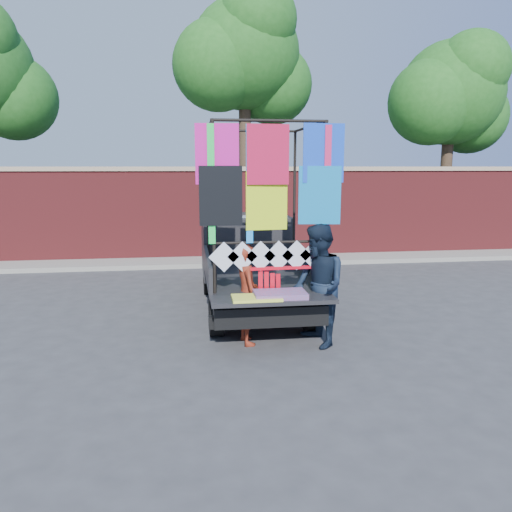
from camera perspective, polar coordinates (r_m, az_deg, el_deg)
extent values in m
plane|color=#38383A|center=(7.57, -1.66, -9.98)|extent=(90.00, 90.00, 0.00)
cube|color=maroon|center=(14.15, -4.73, 4.64)|extent=(30.00, 0.35, 2.50)
cube|color=tan|center=(14.09, -4.80, 9.91)|extent=(30.00, 0.45, 0.12)
cube|color=gray|center=(13.63, -4.49, -0.63)|extent=(30.00, 1.20, 0.12)
sphere|color=#1E5C1A|center=(16.52, -25.86, 15.95)|extent=(2.40, 2.40, 2.40)
cylinder|color=#38281C|center=(15.37, -1.27, 10.63)|extent=(0.36, 0.36, 5.46)
sphere|color=#1E5C1A|center=(15.70, -1.31, 22.09)|extent=(3.20, 3.20, 3.20)
sphere|color=#1E5C1A|center=(16.08, 1.90, 18.98)|extent=(2.40, 2.40, 2.40)
sphere|color=#1E5C1A|center=(15.27, -4.37, 20.92)|extent=(2.60, 2.60, 2.60)
sphere|color=#1E5C1A|center=(15.34, 0.18, 25.38)|extent=(2.20, 2.20, 2.20)
cylinder|color=#38281C|center=(17.35, 20.84, 8.43)|extent=(0.36, 0.36, 4.55)
sphere|color=#1E5C1A|center=(17.50, 21.40, 16.95)|extent=(3.20, 3.20, 3.20)
sphere|color=#1E5C1A|center=(18.21, 23.19, 14.48)|extent=(2.40, 2.40, 2.40)
sphere|color=#1E5C1A|center=(16.83, 19.36, 16.26)|extent=(2.60, 2.60, 2.60)
sphere|color=#1E5C1A|center=(17.22, 23.49, 19.13)|extent=(2.20, 2.20, 2.20)
cylinder|color=black|center=(10.38, -5.41, -2.60)|extent=(0.21, 0.64, 0.64)
cylinder|color=black|center=(7.85, -4.58, -6.81)|extent=(0.21, 0.64, 0.64)
cylinder|color=black|center=(10.55, 2.85, -2.36)|extent=(0.21, 0.64, 0.64)
cylinder|color=black|center=(8.07, 6.30, -6.36)|extent=(0.21, 0.64, 0.64)
cube|color=black|center=(9.09, -0.27, -3.33)|extent=(1.65, 4.08, 0.29)
cube|color=black|center=(8.32, 0.39, -2.67)|extent=(1.75, 2.23, 0.10)
cube|color=black|center=(8.20, -5.54, -1.38)|extent=(0.06, 2.23, 0.44)
cube|color=black|center=(8.44, 6.15, -1.07)|extent=(0.06, 2.23, 0.44)
cube|color=black|center=(9.35, -0.57, 0.09)|extent=(1.75, 0.06, 0.44)
cube|color=black|center=(10.26, -1.23, 1.27)|extent=(1.75, 1.55, 1.21)
cube|color=#8C9EAD|center=(9.78, -0.94, 3.13)|extent=(1.55, 0.06, 0.53)
cube|color=#8C9EAD|center=(10.95, -1.67, 2.86)|extent=(1.55, 0.10, 0.68)
cube|color=black|center=(11.35, -1.84, 0.89)|extent=(1.70, 0.87, 0.53)
cube|color=black|center=(7.01, 1.97, -4.97)|extent=(1.75, 0.53, 0.06)
cube|color=black|center=(7.33, 1.65, -7.31)|extent=(1.80, 0.15, 0.17)
cylinder|color=black|center=(7.04, -4.87, 5.35)|extent=(0.05, 0.05, 2.43)
cylinder|color=black|center=(9.08, -5.54, 6.42)|extent=(0.05, 0.05, 2.43)
cylinder|color=black|center=(7.30, 7.78, 5.47)|extent=(0.05, 0.05, 2.43)
cylinder|color=black|center=(9.28, 4.40, 6.52)|extent=(0.05, 0.05, 2.43)
cylinder|color=black|center=(7.13, 1.61, 15.22)|extent=(1.65, 0.04, 0.04)
cylinder|color=black|center=(9.14, -0.53, 14.11)|extent=(1.65, 0.04, 0.04)
cylinder|color=black|center=(8.06, -5.39, 14.59)|extent=(0.04, 2.09, 0.04)
cylinder|color=black|center=(8.29, 6.05, 14.46)|extent=(0.04, 2.09, 0.04)
cylinder|color=black|center=(7.18, 1.55, 1.58)|extent=(1.65, 0.04, 0.04)
cube|color=#D71794|center=(7.01, -4.39, 11.70)|extent=(0.60, 0.01, 0.83)
cube|color=#C4173E|center=(7.05, 1.67, 11.71)|extent=(0.60, 0.01, 0.83)
cube|color=blue|center=(7.24, 7.44, 11.59)|extent=(0.60, 0.01, 0.83)
cube|color=black|center=(6.98, -4.30, 6.52)|extent=(0.60, 0.01, 0.83)
cube|color=#D8FF1A|center=(7.10, 1.60, 6.60)|extent=(0.60, 0.01, 0.83)
cube|color=#0E7EC6|center=(7.22, 7.41, 6.58)|extent=(0.60, 0.01, 0.83)
cube|color=#1DE950|center=(6.98, -5.14, 8.10)|extent=(0.10, 0.01, 1.65)
cube|color=#D6235E|center=(7.25, 8.15, 8.12)|extent=(0.10, 0.01, 1.65)
cube|color=#1C91FF|center=(7.03, -0.74, 8.16)|extent=(0.10, 0.01, 1.65)
cube|color=silver|center=(7.11, -3.68, -0.11)|extent=(0.44, 0.01, 0.44)
cube|color=silver|center=(7.14, -1.57, -0.06)|extent=(0.44, 0.01, 0.44)
cube|color=silver|center=(7.17, 0.53, -0.01)|extent=(0.44, 0.01, 0.44)
cube|color=silver|center=(7.21, 2.61, 0.04)|extent=(0.44, 0.01, 0.44)
cube|color=silver|center=(7.26, 4.66, 0.09)|extent=(0.44, 0.01, 0.44)
cube|color=silver|center=(7.32, 6.69, 0.14)|extent=(0.44, 0.01, 0.44)
cube|color=red|center=(7.01, 2.76, -4.40)|extent=(0.73, 0.44, 0.08)
cube|color=#E8F74E|center=(6.90, 0.07, -4.80)|extent=(0.68, 0.39, 0.04)
imported|color=maroon|center=(7.39, -1.06, -4.38)|extent=(0.45, 0.60, 1.51)
imported|color=#131E2F|center=(7.32, 7.15, -3.38)|extent=(0.83, 0.99, 1.80)
cube|color=red|center=(7.26, 3.05, -1.36)|extent=(1.03, 0.09, 0.04)
cube|color=red|center=(7.26, 0.52, -3.99)|extent=(0.07, 0.02, 0.60)
cube|color=red|center=(7.28, 1.20, -4.12)|extent=(0.07, 0.02, 0.60)
cube|color=red|center=(7.30, 1.88, -4.25)|extent=(0.07, 0.02, 0.60)
cube|color=red|center=(7.32, 2.55, -4.37)|extent=(0.07, 0.02, 0.60)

